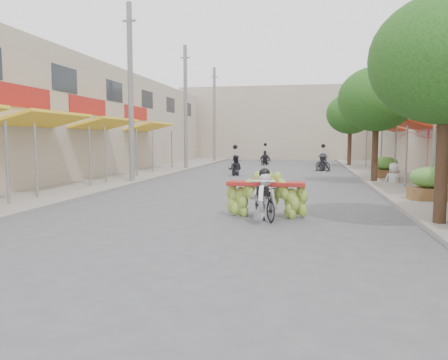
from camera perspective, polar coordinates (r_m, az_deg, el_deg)
ground at (r=7.33m, az=-8.82°, el=-10.86°), size 120.00×120.00×0.00m
sidewalk_left at (r=23.65m, az=-12.67°, el=0.51°), size 4.00×60.00×0.12m
sidewalk_right at (r=22.20m, az=22.70°, el=-0.10°), size 4.00×60.00×0.12m
shophouse_row_left at (r=25.13m, az=-24.33°, el=7.15°), size 9.77×40.00×6.00m
far_building at (r=44.71m, az=7.75°, el=7.28°), size 20.00×6.00×7.00m
utility_pole_mid at (r=20.28m, az=-12.10°, el=10.94°), size 0.60×0.24×8.00m
utility_pole_far at (r=28.77m, az=-5.05°, el=9.39°), size 0.60×0.24×8.00m
utility_pole_back at (r=37.49m, az=-1.27°, el=8.49°), size 0.60×0.24×8.00m
street_tree_near at (r=11.18m, az=27.10°, el=13.79°), size 3.40×3.40×5.25m
street_tree_mid at (r=20.92m, az=19.30°, el=9.92°), size 3.40×3.40×5.25m
street_tree_far at (r=32.81m, az=16.18°, el=8.28°), size 3.40×3.40×5.25m
produce_crate_mid at (r=15.17m, az=25.27°, el=-0.12°), size 1.20×0.88×1.16m
produce_crate_far at (r=22.98m, az=20.30°, el=1.79°), size 1.20×0.88×1.16m
banana_motorbike at (r=11.17m, az=5.40°, el=-1.27°), size 2.20×1.76×2.23m
market_umbrella at (r=15.51m, az=25.18°, el=6.31°), size 2.10×2.10×1.64m
pedestrian at (r=20.65m, az=21.37°, el=2.13°), size 0.87×0.53×1.73m
bg_motorbike_a at (r=24.21m, az=1.47°, el=2.42°), size 0.81×1.51×1.95m
bg_motorbike_b at (r=27.97m, az=12.80°, el=2.93°), size 1.21×1.51×1.95m
bg_motorbike_c at (r=33.81m, az=5.41°, el=3.30°), size 1.07×1.79×1.95m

